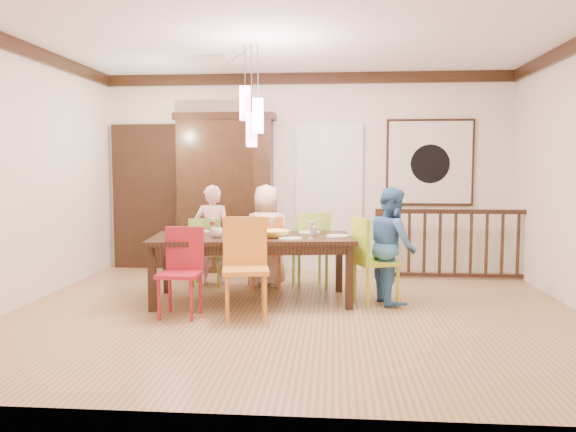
# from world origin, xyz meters

# --- Properties ---
(floor) EXTENTS (6.00, 6.00, 0.00)m
(floor) POSITION_xyz_m (0.00, 0.00, 0.00)
(floor) COLOR olive
(floor) RESTS_ON ground
(ceiling) EXTENTS (6.00, 6.00, 0.00)m
(ceiling) POSITION_xyz_m (0.00, 0.00, 2.90)
(ceiling) COLOR white
(ceiling) RESTS_ON wall_back
(wall_back) EXTENTS (6.00, 0.00, 6.00)m
(wall_back) POSITION_xyz_m (0.00, 2.50, 1.45)
(wall_back) COLOR silver
(wall_back) RESTS_ON floor
(wall_left) EXTENTS (0.00, 5.00, 5.00)m
(wall_left) POSITION_xyz_m (-3.00, 0.00, 1.45)
(wall_left) COLOR silver
(wall_left) RESTS_ON floor
(crown_molding) EXTENTS (6.00, 5.00, 0.16)m
(crown_molding) POSITION_xyz_m (0.00, 0.00, 2.82)
(crown_molding) COLOR black
(crown_molding) RESTS_ON wall_back
(panel_door) EXTENTS (1.04, 0.07, 2.24)m
(panel_door) POSITION_xyz_m (-2.40, 2.45, 1.05)
(panel_door) COLOR black
(panel_door) RESTS_ON wall_back
(white_doorway) EXTENTS (0.97, 0.05, 2.22)m
(white_doorway) POSITION_xyz_m (0.35, 2.46, 1.05)
(white_doorway) COLOR silver
(white_doorway) RESTS_ON wall_back
(painting) EXTENTS (1.25, 0.06, 1.25)m
(painting) POSITION_xyz_m (1.80, 2.46, 1.60)
(painting) COLOR black
(painting) RESTS_ON wall_back
(pendant_cluster) EXTENTS (0.27, 0.21, 1.14)m
(pendant_cluster) POSITION_xyz_m (-0.51, 0.47, 2.11)
(pendant_cluster) COLOR #FF4C85
(pendant_cluster) RESTS_ON ceiling
(dining_table) EXTENTS (2.37, 1.29, 0.75)m
(dining_table) POSITION_xyz_m (-0.51, 0.47, 0.67)
(dining_table) COLOR black
(dining_table) RESTS_ON floor
(chair_far_left) EXTENTS (0.43, 0.43, 0.89)m
(chair_far_left) POSITION_xyz_m (-1.21, 1.23, 0.51)
(chair_far_left) COLOR #73A133
(chair_far_left) RESTS_ON floor
(chair_far_mid) EXTENTS (0.52, 0.52, 0.92)m
(chair_far_mid) POSITION_xyz_m (-0.47, 1.20, 0.52)
(chair_far_mid) COLOR orange
(chair_far_mid) RESTS_ON floor
(chair_far_right) EXTENTS (0.54, 0.54, 0.97)m
(chair_far_right) POSITION_xyz_m (0.11, 1.26, 0.55)
(chair_far_right) COLOR #94C83B
(chair_far_right) RESTS_ON floor
(chair_near_left) EXTENTS (0.43, 0.43, 0.91)m
(chair_near_left) POSITION_xyz_m (-1.15, -0.28, 0.52)
(chair_near_left) COLOR maroon
(chair_near_left) RESTS_ON floor
(chair_near_mid) EXTENTS (0.53, 0.53, 1.02)m
(chair_near_mid) POSITION_xyz_m (-0.47, -0.27, 0.58)
(chair_near_mid) COLOR orange
(chair_near_mid) RESTS_ON floor
(chair_end_right) EXTENTS (0.57, 0.57, 0.98)m
(chair_end_right) POSITION_xyz_m (0.90, 0.44, 0.56)
(chair_end_right) COLOR #9EBF21
(chair_end_right) RESTS_ON floor
(china_hutch) EXTENTS (1.46, 0.46, 2.31)m
(china_hutch) POSITION_xyz_m (-1.16, 2.30, 1.16)
(china_hutch) COLOR black
(china_hutch) RESTS_ON floor
(balustrade) EXTENTS (2.19, 0.12, 0.96)m
(balustrade) POSITION_xyz_m (2.08, 1.95, 0.50)
(balustrade) COLOR black
(balustrade) RESTS_ON floor
(person_far_left) EXTENTS (0.48, 0.32, 1.31)m
(person_far_left) POSITION_xyz_m (-1.15, 1.29, 0.65)
(person_far_left) COLOR beige
(person_far_left) RESTS_ON floor
(person_far_mid) EXTENTS (0.65, 0.43, 1.31)m
(person_far_mid) POSITION_xyz_m (-0.44, 1.29, 0.66)
(person_far_mid) COLOR beige
(person_far_mid) RESTS_ON floor
(person_end_right) EXTENTS (0.64, 0.74, 1.31)m
(person_end_right) POSITION_xyz_m (1.08, 0.52, 0.66)
(person_end_right) COLOR #4077B4
(person_end_right) RESTS_ON floor
(serving_bowl) EXTENTS (0.43, 0.43, 0.08)m
(serving_bowl) POSITION_xyz_m (-0.24, 0.37, 0.79)
(serving_bowl) COLOR yellow
(serving_bowl) RESTS_ON dining_table
(small_bowl) EXTENTS (0.22, 0.22, 0.07)m
(small_bowl) POSITION_xyz_m (-0.69, 0.57, 0.78)
(small_bowl) COLOR white
(small_bowl) RESTS_ON dining_table
(cup_left) EXTENTS (0.15, 0.15, 0.11)m
(cup_left) POSITION_xyz_m (-0.89, 0.29, 0.80)
(cup_left) COLOR silver
(cup_left) RESTS_ON dining_table
(cup_right) EXTENTS (0.14, 0.14, 0.10)m
(cup_right) POSITION_xyz_m (0.18, 0.63, 0.80)
(cup_right) COLOR silver
(cup_right) RESTS_ON dining_table
(plate_far_left) EXTENTS (0.26, 0.26, 0.01)m
(plate_far_left) POSITION_xyz_m (-1.22, 0.81, 0.76)
(plate_far_left) COLOR white
(plate_far_left) RESTS_ON dining_table
(plate_far_mid) EXTENTS (0.26, 0.26, 0.01)m
(plate_far_mid) POSITION_xyz_m (-0.59, 0.75, 0.76)
(plate_far_mid) COLOR white
(plate_far_mid) RESTS_ON dining_table
(plate_far_right) EXTENTS (0.26, 0.26, 0.01)m
(plate_far_right) POSITION_xyz_m (0.13, 0.83, 0.76)
(plate_far_right) COLOR white
(plate_far_right) RESTS_ON dining_table
(plate_near_left) EXTENTS (0.26, 0.26, 0.01)m
(plate_near_left) POSITION_xyz_m (-1.23, 0.15, 0.76)
(plate_near_left) COLOR white
(plate_near_left) RESTS_ON dining_table
(plate_near_mid) EXTENTS (0.26, 0.26, 0.01)m
(plate_near_mid) POSITION_xyz_m (-0.05, 0.23, 0.76)
(plate_near_mid) COLOR white
(plate_near_mid) RESTS_ON dining_table
(plate_end_right) EXTENTS (0.26, 0.26, 0.01)m
(plate_end_right) POSITION_xyz_m (0.46, 0.49, 0.76)
(plate_end_right) COLOR white
(plate_end_right) RESTS_ON dining_table
(wine_glass_a) EXTENTS (0.08, 0.08, 0.19)m
(wine_glass_a) POSITION_xyz_m (-1.01, 0.64, 0.84)
(wine_glass_a) COLOR #590C19
(wine_glass_a) RESTS_ON dining_table
(wine_glass_b) EXTENTS (0.08, 0.08, 0.19)m
(wine_glass_b) POSITION_xyz_m (-0.30, 0.65, 0.84)
(wine_glass_b) COLOR silver
(wine_glass_b) RESTS_ON dining_table
(wine_glass_c) EXTENTS (0.08, 0.08, 0.19)m
(wine_glass_c) POSITION_xyz_m (-0.53, 0.23, 0.84)
(wine_glass_c) COLOR #590C19
(wine_glass_c) RESTS_ON dining_table
(wine_glass_d) EXTENTS (0.08, 0.08, 0.19)m
(wine_glass_d) POSITION_xyz_m (0.17, 0.26, 0.84)
(wine_glass_d) COLOR silver
(wine_glass_d) RESTS_ON dining_table
(napkin) EXTENTS (0.18, 0.14, 0.01)m
(napkin) POSITION_xyz_m (-0.63, 0.09, 0.76)
(napkin) COLOR #D83359
(napkin) RESTS_ON dining_table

